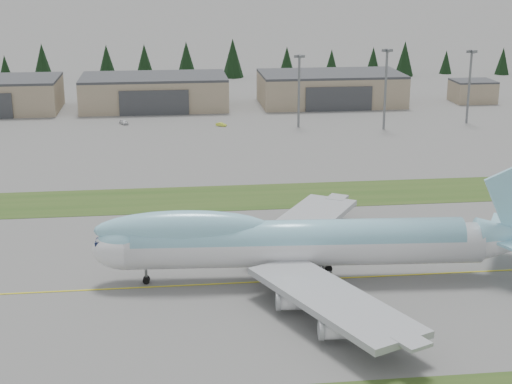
{
  "coord_description": "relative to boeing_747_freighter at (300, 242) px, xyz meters",
  "views": [
    {
      "loc": [
        -11.81,
        -112.21,
        48.84
      ],
      "look_at": [
        4.11,
        22.17,
        8.0
      ],
      "focal_mm": 55.0,
      "sensor_mm": 36.0,
      "label": 1
    }
  ],
  "objects": [
    {
      "name": "floodlight_masts",
      "position": [
        4.02,
        110.63,
        9.46
      ],
      "size": [
        205.74,
        9.53,
        24.64
      ],
      "color": "slate",
      "rests_on": "ground"
    },
    {
      "name": "hangar_center",
      "position": [
        -23.37,
        149.74,
        -0.95
      ],
      "size": [
        48.0,
        26.6,
        10.8
      ],
      "color": "tan",
      "rests_on": "ground"
    },
    {
      "name": "boeing_747_freighter",
      "position": [
        0.0,
        0.0,
        0.0
      ],
      "size": [
        72.88,
        62.92,
        19.23
      ],
      "rotation": [
        0.0,
        0.0,
        -0.06
      ],
      "color": "silver",
      "rests_on": "ground"
    },
    {
      "name": "service_vehicle_b",
      "position": [
        -3.47,
        117.33,
        -6.34
      ],
      "size": [
        3.39,
        2.8,
        1.09
      ],
      "primitive_type": "imported",
      "rotation": [
        0.0,
        0.0,
        0.98
      ],
      "color": "#D4E739",
      "rests_on": "ground"
    },
    {
      "name": "service_vehicle_a",
      "position": [
        -32.56,
        123.54,
        -6.34
      ],
      "size": [
        3.27,
        4.27,
        1.36
      ],
      "primitive_type": "imported",
      "rotation": [
        0.0,
        0.0,
        0.48
      ],
      "color": "silver",
      "rests_on": "ground"
    },
    {
      "name": "control_shed",
      "position": [
        86.63,
        147.85,
        -2.54
      ],
      "size": [
        14.0,
        12.0,
        7.6
      ],
      "color": "tan",
      "rests_on": "ground"
    },
    {
      "name": "ground",
      "position": [
        -8.37,
        -0.15,
        -6.34
      ],
      "size": [
        7000.0,
        7000.0,
        0.0
      ],
      "primitive_type": "plane",
      "color": "slate",
      "rests_on": "ground"
    },
    {
      "name": "taxiway_line_main",
      "position": [
        -8.37,
        -0.15,
        -6.34
      ],
      "size": [
        400.0,
        0.4,
        0.02
      ],
      "primitive_type": "cube",
      "color": "gold",
      "rests_on": "ground"
    },
    {
      "name": "hangar_right",
      "position": [
        36.63,
        149.74,
        -0.95
      ],
      "size": [
        48.0,
        26.6,
        10.8
      ],
      "color": "tan",
      "rests_on": "ground"
    },
    {
      "name": "conifer_belt",
      "position": [
        -11.81,
        211.73,
        0.63
      ],
      "size": [
        268.5,
        14.61,
        16.15
      ],
      "color": "black",
      "rests_on": "ground"
    },
    {
      "name": "service_vehicle_c",
      "position": [
        57.35,
        139.85,
        -6.34
      ],
      "size": [
        2.84,
        4.29,
        1.15
      ],
      "primitive_type": "imported",
      "rotation": [
        0.0,
        0.0,
        -0.34
      ],
      "color": "#B7B7BD",
      "rests_on": "ground"
    },
    {
      "name": "grass_strip_far",
      "position": [
        -8.37,
        44.85,
        -6.34
      ],
      "size": [
        400.0,
        18.0,
        0.08
      ],
      "primitive_type": "cube",
      "color": "#2E4D1B",
      "rests_on": "ground"
    }
  ]
}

